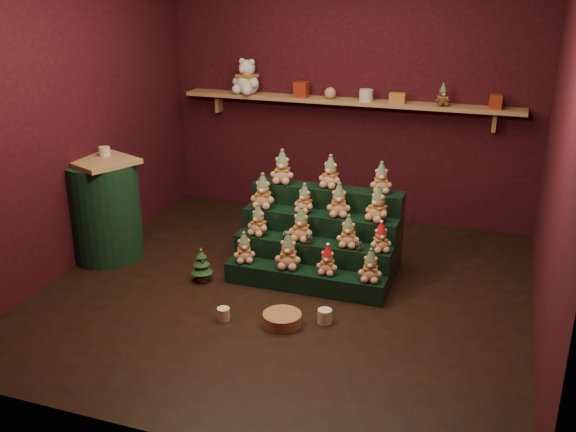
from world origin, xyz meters
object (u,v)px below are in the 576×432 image
at_px(riser_tier_front, 304,280).
at_px(mini_christmas_tree, 202,265).
at_px(snow_globe_a, 286,235).
at_px(wicker_basket, 282,319).
at_px(snow_globe_c, 359,246).
at_px(mug_left, 223,314).
at_px(side_table, 104,209).
at_px(brown_bear, 443,95).
at_px(snow_globe_b, 309,239).
at_px(mug_right, 325,316).
at_px(white_bear, 247,72).

relative_size(riser_tier_front, mini_christmas_tree, 4.34).
relative_size(snow_globe_a, wicker_basket, 0.31).
relative_size(snow_globe_a, mini_christmas_tree, 0.29).
relative_size(snow_globe_c, wicker_basket, 0.28).
xyz_separation_m(snow_globe_c, mug_left, (-0.86, -0.87, -0.35)).
distance_m(snow_globe_a, side_table, 1.78).
bearing_deg(side_table, snow_globe_a, 26.81).
relative_size(side_table, brown_bear, 4.56).
bearing_deg(brown_bear, snow_globe_c, -128.06).
distance_m(snow_globe_b, mug_right, 0.81).
height_order(snow_globe_b, snow_globe_c, snow_globe_b).
relative_size(snow_globe_c, white_bear, 0.18).
bearing_deg(snow_globe_c, wicker_basket, -117.22).
bearing_deg(wicker_basket, snow_globe_b, 92.81).
relative_size(riser_tier_front, side_table, 1.44).
height_order(side_table, brown_bear, brown_bear).
distance_m(side_table, wicker_basket, 2.18).
xyz_separation_m(mug_left, wicker_basket, (0.46, 0.08, -0.00)).
bearing_deg(wicker_basket, mug_left, -170.03).
height_order(white_bear, brown_bear, white_bear).
bearing_deg(white_bear, riser_tier_front, -38.61).
bearing_deg(mug_left, riser_tier_front, 58.43).
xyz_separation_m(mug_right, wicker_basket, (-0.30, -0.14, -0.01)).
bearing_deg(mini_christmas_tree, brown_bear, 47.73).
distance_m(snow_globe_c, mini_christmas_tree, 1.39).
height_order(mini_christmas_tree, wicker_basket, mini_christmas_tree).
bearing_deg(white_bear, side_table, -97.14).
bearing_deg(mug_left, mug_right, 16.07).
xyz_separation_m(snow_globe_b, side_table, (-1.98, -0.11, 0.07)).
bearing_deg(brown_bear, side_table, -172.29).
distance_m(snow_globe_b, brown_bear, 2.10).
bearing_deg(riser_tier_front, brown_bear, 64.53).
bearing_deg(white_bear, snow_globe_c, -27.64).
bearing_deg(snow_globe_b, snow_globe_c, 0.00).
relative_size(snow_globe_a, mug_left, 0.93).
xyz_separation_m(side_table, wicker_basket, (2.02, -0.68, -0.43)).
bearing_deg(wicker_basket, mug_right, 24.69).
distance_m(snow_globe_c, mug_right, 0.74).
xyz_separation_m(snow_globe_a, mug_left, (-0.21, -0.87, -0.36)).
xyz_separation_m(riser_tier_front, wicker_basket, (0.02, -0.63, -0.04)).
height_order(side_table, mug_left, side_table).
relative_size(snow_globe_c, brown_bear, 0.40).
xyz_separation_m(riser_tier_front, mug_left, (-0.43, -0.71, -0.04)).
distance_m(riser_tier_front, white_bear, 2.62).
bearing_deg(mug_right, mini_christmas_tree, 164.30).
bearing_deg(riser_tier_front, snow_globe_c, 20.47).
distance_m(snow_globe_a, mug_left, 0.96).
bearing_deg(white_bear, snow_globe_a, -41.36).
height_order(snow_globe_a, brown_bear, brown_bear).
height_order(riser_tier_front, white_bear, white_bear).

